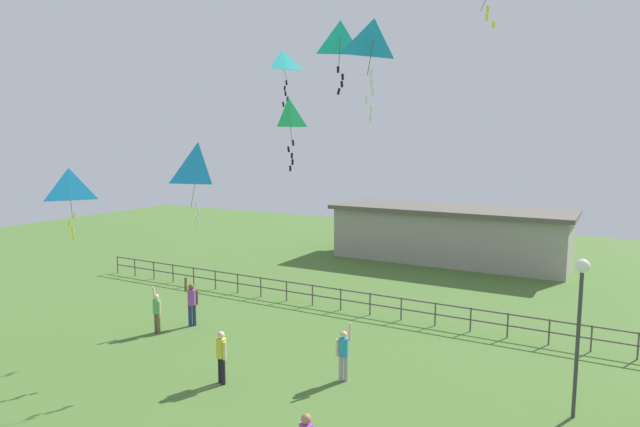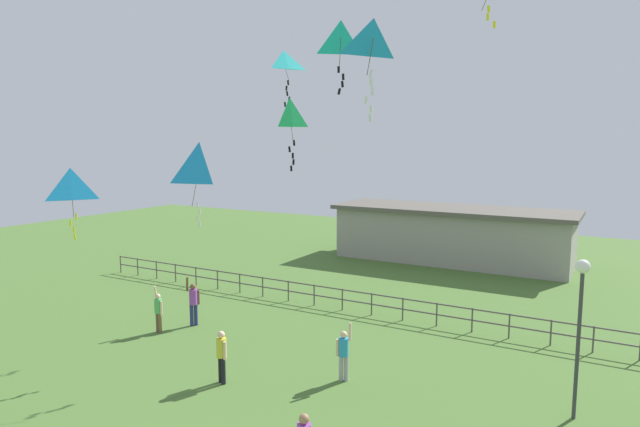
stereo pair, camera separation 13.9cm
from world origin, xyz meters
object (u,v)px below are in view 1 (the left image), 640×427
Objects in this scene: person_0 at (157,310)px; kite_5 at (340,40)px; person_1 at (343,352)px; lamppost at (580,303)px; person_4 at (221,354)px; kite_3 at (374,41)px; kite_4 at (282,64)px; kite_6 at (70,187)px; person_2 at (192,301)px; kite_7 at (199,166)px; kite_2 at (289,117)px.

kite_5 is (7.42, 0.68, 9.40)m from person_0.
person_1 is at bearing -2.17° from person_0.
person_4 is (-9.42, -2.91, -2.18)m from lamppost.
kite_5 is (-2.12, 2.33, 0.60)m from kite_3.
kite_5 is at bearing 123.71° from person_1.
kite_6 is (-2.57, -8.38, -4.61)m from kite_4.
person_0 is 1.10× the size of person_4.
kite_3 reaches higher than person_1.
kite_4 is 1.00× the size of kite_6.
lamppost is 13.96m from person_2.
kite_4 reaches higher than person_2.
person_0 is 0.71× the size of kite_3.
person_4 is (4.36, -3.52, -0.07)m from person_2.
person_0 is at bearing -116.10° from person_2.
kite_3 is at bearing -11.19° from kite_7.
kite_5 is (2.51, -1.02, 2.20)m from kite_2.
kite_7 is at bearing 140.75° from person_4.
kite_5 is at bearing -22.20° from kite_2.
person_2 is 0.80× the size of kite_2.
person_0 is 12.00m from kite_5.
person_1 is 0.73× the size of kite_2.
kite_2 is 7.46m from kite_6.
kite_5 reaches higher than kite_6.
person_2 is 8.31m from kite_2.
kite_7 is at bearing -140.74° from kite_2.
kite_5 reaches higher than person_4.
kite_6 reaches higher than person_0.
kite_4 is (-2.48, 7.30, 9.50)m from person_4.
kite_5 is at bearing 50.27° from person_4.
kite_3 is 1.12× the size of kite_6.
kite_6 is at bearing -134.69° from kite_2.
lamppost is 14.58m from person_0.
lamppost is at bearing -0.27° from kite_5.
kite_4 is 6.58m from kite_5.
lamppost is at bearing -6.36° from kite_2.
person_4 is 6.34m from kite_7.
kite_7 is (-2.40, -1.96, -1.67)m from kite_2.
kite_2 is 1.12× the size of kite_6.
kite_7 is (-5.57, 0.05, 5.50)m from person_1.
person_2 is 1.23× the size of person_4.
kite_5 is at bearing -41.41° from kite_4.
kite_6 is (-0.08, -3.35, 4.93)m from person_0.
kite_5 is at bearing 10.81° from kite_7.
kite_6 is (-0.70, -4.60, 4.82)m from person_2.
lamppost is 1.70× the size of kite_2.
person_4 is 0.73× the size of kite_6.
lamppost is 8.49m from kite_3.
kite_6 is at bearing -98.63° from person_2.
kite_6 reaches higher than person_1.
person_1 is 12.26m from kite_4.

